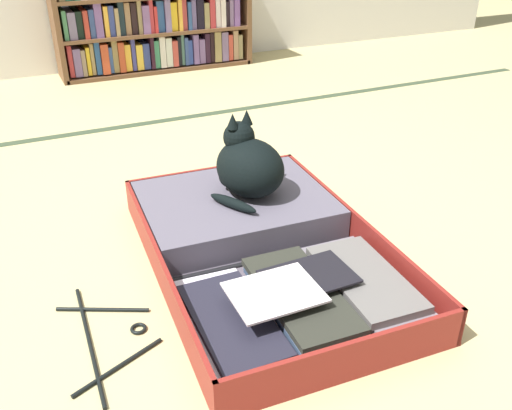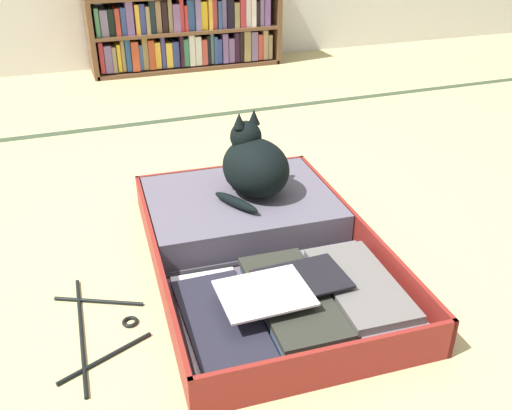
% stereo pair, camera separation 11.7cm
% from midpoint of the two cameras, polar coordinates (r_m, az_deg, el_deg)
% --- Properties ---
extents(ground_plane, '(10.00, 10.00, 0.00)m').
position_cam_midpoint_polar(ground_plane, '(1.67, 1.76, -5.55)').
color(ground_plane, tan).
extents(tatami_border, '(4.80, 0.05, 0.00)m').
position_cam_midpoint_polar(tatami_border, '(2.77, -8.20, 8.57)').
color(tatami_border, '#364530').
rests_on(tatami_border, ground_plane).
extents(bookshelf, '(1.21, 0.27, 0.69)m').
position_cam_midpoint_polar(bookshelf, '(3.68, -6.49, 18.99)').
color(bookshelf, brown).
rests_on(bookshelf, ground_plane).
extents(open_suitcase, '(0.67, 1.01, 0.11)m').
position_cam_midpoint_polar(open_suitcase, '(1.67, 2.18, -3.57)').
color(open_suitcase, maroon).
rests_on(open_suitcase, ground_plane).
extents(black_cat, '(0.27, 0.30, 0.26)m').
position_cam_midpoint_polar(black_cat, '(1.76, 1.60, 4.08)').
color(black_cat, black).
rests_on(black_cat, open_suitcase).
extents(clothes_hanger, '(0.23, 0.44, 0.01)m').
position_cam_midpoint_polar(clothes_hanger, '(1.45, -13.75, -12.30)').
color(clothes_hanger, black).
rests_on(clothes_hanger, ground_plane).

